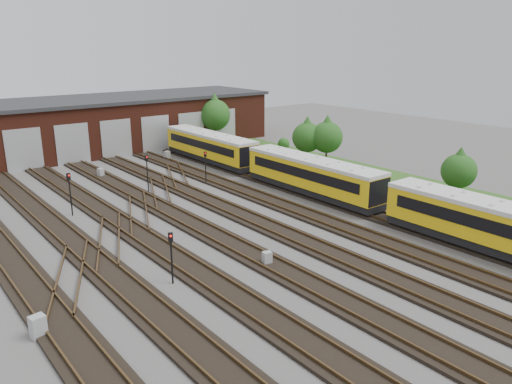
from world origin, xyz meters
TOP-DOWN VIEW (x-y plane):
  - ground at (0.00, 0.00)m, footprint 120.00×120.00m
  - track_network at (-0.17, 0.59)m, footprint 30.40×70.00m
  - maintenance_shed at (-0.01, 39.97)m, footprint 51.00×12.50m
  - grass_verge at (19.00, 10.00)m, footprint 8.00×55.00m
  - metro_train at (10.00, 9.26)m, footprint 2.63×46.38m
  - signal_mast_0 at (-7.69, 2.09)m, footprint 0.30×0.29m
  - signal_mast_1 at (-8.11, 16.89)m, footprint 0.29×0.27m
  - signal_mast_2 at (-0.64, 19.01)m, footprint 0.25×0.24m
  - signal_mast_3 at (4.85, 18.10)m, footprint 0.28×0.27m
  - relay_cabinet_0 at (-15.00, 1.19)m, footprint 0.72×0.64m
  - relay_cabinet_1 at (-1.95, 26.65)m, footprint 0.66×0.61m
  - relay_cabinet_2 at (-2.12, 0.69)m, footprint 0.60×0.53m
  - relay_cabinet_3 at (7.00, 29.51)m, footprint 0.69×0.62m
  - relay_cabinet_4 at (12.22, 21.75)m, footprint 0.79×0.72m
  - tree_0 at (16.52, 33.90)m, footprint 4.05×4.05m
  - tree_1 at (17.66, 17.85)m, footprint 3.21×3.21m
  - tree_2 at (18.90, 16.11)m, footprint 3.34×3.34m
  - tree_3 at (18.04, 0.43)m, footprint 2.85×2.85m
  - bush_1 at (17.18, 11.09)m, footprint 1.63×1.63m
  - bush_2 at (21.84, 26.33)m, footprint 1.50×1.50m

SIDE VIEW (x-z plane):
  - ground at x=0.00m, z-range 0.00..0.00m
  - grass_verge at x=19.00m, z-range 0.00..0.05m
  - track_network at x=-0.17m, z-range -0.06..0.27m
  - relay_cabinet_2 at x=-2.12m, z-range 0.00..0.86m
  - relay_cabinet_1 at x=-1.95m, z-range 0.00..0.91m
  - relay_cabinet_3 at x=7.00m, z-range 0.00..0.98m
  - relay_cabinet_0 at x=-15.00m, z-range 0.00..1.08m
  - relay_cabinet_4 at x=12.22m, z-range 0.00..1.08m
  - bush_2 at x=21.84m, z-range 0.00..1.50m
  - bush_1 at x=17.18m, z-range 0.00..1.63m
  - metro_train at x=10.00m, z-range 0.37..3.34m
  - signal_mast_0 at x=-7.69m, z-range 0.43..3.43m
  - signal_mast_3 at x=4.85m, z-range 0.43..3.53m
  - signal_mast_2 at x=-0.64m, z-range 0.45..3.80m
  - signal_mast_1 at x=-8.11m, z-range 0.47..3.83m
  - tree_3 at x=18.04m, z-range 0.67..5.40m
  - maintenance_shed at x=-0.01m, z-range 0.03..6.38m
  - tree_1 at x=17.66m, z-range 0.76..6.08m
  - tree_2 at x=18.90m, z-range 0.79..6.32m
  - tree_0 at x=16.52m, z-range 0.96..7.67m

